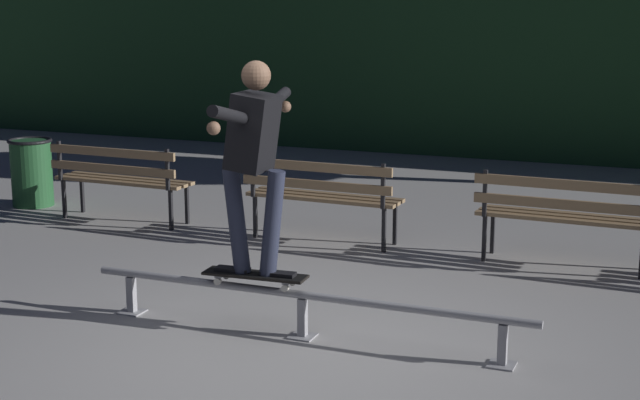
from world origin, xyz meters
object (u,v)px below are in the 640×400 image
at_px(grind_rail, 302,302).
at_px(skateboarder, 254,150).
at_px(skateboard, 255,276).
at_px(park_bench_leftmost, 119,175).
at_px(trash_can, 32,171).
at_px(park_bench_right_center, 564,211).
at_px(park_bench_left_center, 321,191).

height_order(grind_rail, skateboarder, skateboarder).
xyz_separation_m(skateboard, park_bench_leftmost, (-2.91, 2.58, 0.11)).
relative_size(skateboard, trash_can, 0.99).
xyz_separation_m(grind_rail, skateboarder, (-0.38, 0.00, 1.09)).
bearing_deg(skateboarder, skateboard, -176.29).
height_order(skateboarder, park_bench_leftmost, skateboarder).
xyz_separation_m(skateboarder, park_bench_right_center, (1.85, 2.58, -0.82)).
xyz_separation_m(park_bench_leftmost, trash_can, (-1.47, 0.35, -0.12)).
bearing_deg(skateboarder, trash_can, 146.24).
bearing_deg(park_bench_leftmost, grind_rail, -38.09).
bearing_deg(park_bench_left_center, grind_rail, -70.64).
distance_m(skateboard, trash_can, 5.27).
xyz_separation_m(grind_rail, skateboard, (-0.38, -0.00, 0.16)).
bearing_deg(park_bench_left_center, park_bench_leftmost, 180.00).
distance_m(skateboarder, park_bench_leftmost, 3.97).
bearing_deg(park_bench_right_center, grind_rail, -119.82).
bearing_deg(park_bench_right_center, skateboard, -125.75).
distance_m(skateboard, skateboarder, 0.94).
distance_m(park_bench_left_center, park_bench_right_center, 2.38).
relative_size(skateboarder, park_bench_leftmost, 0.97).
height_order(skateboard, skateboarder, skateboarder).
bearing_deg(park_bench_right_center, park_bench_leftmost, 180.00).
bearing_deg(skateboard, skateboarder, 3.71).
xyz_separation_m(skateboard, skateboarder, (0.00, 0.00, 0.94)).
bearing_deg(trash_can, skateboarder, -33.76).
relative_size(grind_rail, park_bench_right_center, 2.13).
bearing_deg(park_bench_leftmost, park_bench_right_center, 0.00).
bearing_deg(grind_rail, trash_can, 148.38).
height_order(skateboard, park_bench_right_center, park_bench_right_center).
bearing_deg(grind_rail, skateboarder, 179.97).
relative_size(grind_rail, skateboarder, 2.20).
relative_size(skateboarder, trash_can, 1.95).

